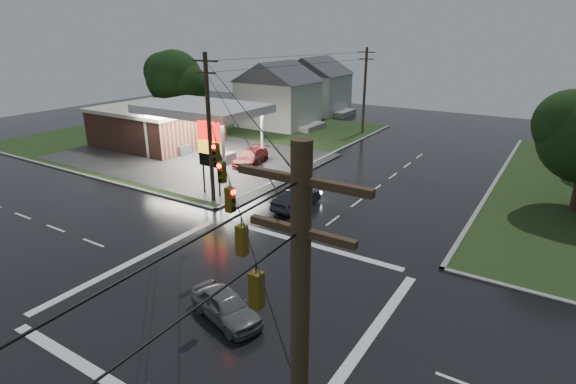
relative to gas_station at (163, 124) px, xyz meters
The scene contains 13 objects.
ground 32.46m from the gas_station, 37.50° to the right, with size 120.00×120.00×0.00m, color black.
grass_nw 6.79m from the gas_station, 92.95° to the left, with size 36.00×36.00×0.08m, color #1F3116.
gas_station is the anchor object (origin of this frame).
pylon_sign 17.81m from the gas_station, 31.22° to the right, with size 2.00×0.35×6.00m.
utility_pole_nw 19.38m from the gas_station, 32.23° to the right, with size 2.20×0.32×11.00m.
utility_pole_n 24.60m from the gas_station, 48.53° to the left, with size 2.20×0.32×10.50m.
traffic_signals 32.63m from the gas_station, 37.50° to the right, with size 26.87×26.87×1.47m.
house_near 17.07m from the gas_station, 73.83° to the left, with size 11.05×8.48×8.60m.
house_far 28.61m from the gas_station, 82.50° to the left, with size 11.05×8.48×8.60m.
tree_nw_behind 13.63m from the gas_station, 128.42° to the left, with size 8.93×7.60×10.00m.
car_north 23.80m from the gas_station, 19.81° to the right, with size 1.56×4.48×1.48m, color black.
car_crossing 34.18m from the gas_station, 38.68° to the right, with size 1.64×4.08×1.39m, color slate.
car_pump 12.82m from the gas_station, ahead, with size 2.09×5.14×1.49m, color maroon.
Camera 1 is at (12.59, -14.75, 12.43)m, focal length 28.00 mm.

